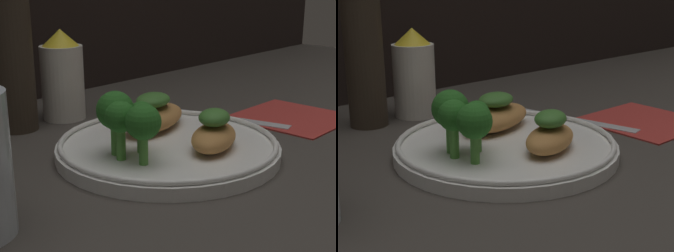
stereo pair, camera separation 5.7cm
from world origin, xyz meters
TOP-DOWN VIEW (x-y plane):
  - ground_plane at (0.00, 0.00)cm, footprint 180.00×180.00cm
  - plate at (0.00, 0.00)cm, footprint 25.07×25.07cm
  - grilled_meat_front at (1.91, -4.97)cm, footprint 9.37×7.51cm
  - grilled_meat_middle at (2.73, 4.98)cm, footprint 12.31×8.81cm
  - broccoli_bunch at (-6.21, -0.34)cm, footprint 5.98×7.98cm
  - sauce_bottle at (0.98, 20.69)cm, footprint 5.83×5.83cm
  - pepper_grinder at (-6.27, 20.69)cm, footprint 4.98×4.98cm
  - fork at (15.63, 3.94)cm, footprint 6.15×18.71cm
  - napkin at (22.74, -2.61)cm, footprint 14.05×14.05cm

SIDE VIEW (x-z plane):
  - ground_plane at x=0.00cm, z-range -1.00..0.00cm
  - napkin at x=22.74cm, z-range 0.00..0.40cm
  - fork at x=15.63cm, z-range 0.00..0.60cm
  - plate at x=0.00cm, z-range -0.01..1.99cm
  - grilled_meat_middle at x=2.73cm, z-range 0.90..5.36cm
  - grilled_meat_front at x=1.91cm, z-range 0.94..5.43cm
  - broccoli_bunch at x=-6.21cm, z-range 2.36..9.18cm
  - sauce_bottle at x=0.98cm, z-range -0.27..12.15cm
  - pepper_grinder at x=-6.27cm, z-range -0.86..19.08cm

